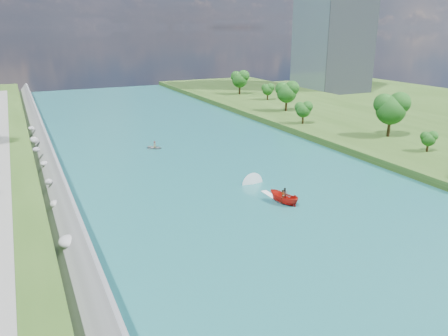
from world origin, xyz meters
TOP-DOWN VIEW (x-y plane):
  - ground at (0.00, 0.00)m, footprint 260.00×260.00m
  - river_water at (0.00, 20.00)m, footprint 55.00×240.00m
  - berm_east at (49.50, 20.00)m, footprint 44.00×240.00m
  - riprap_bank at (-25.85, 18.98)m, footprint 4.37×236.00m
  - office_tower at (82.50, 95.00)m, footprint 22.00×22.00m
  - trees_east at (38.84, 38.09)m, footprint 15.50×137.86m
  - motorboat at (2.92, 6.06)m, footprint 3.60×19.25m
  - raft at (-4.73, 40.70)m, footprint 3.82×3.80m

SIDE VIEW (x-z plane):
  - ground at x=0.00m, z-range 0.00..0.00m
  - river_water at x=0.00m, z-range 0.00..0.10m
  - raft at x=-4.73m, z-range -0.30..1.22m
  - berm_east at x=49.50m, z-range 0.00..1.50m
  - motorboat at x=2.92m, z-range -0.20..1.99m
  - riprap_bank at x=-25.85m, z-range -0.35..3.96m
  - trees_east at x=38.84m, z-range 0.53..11.43m
  - office_tower at x=82.50m, z-range 0.00..60.00m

